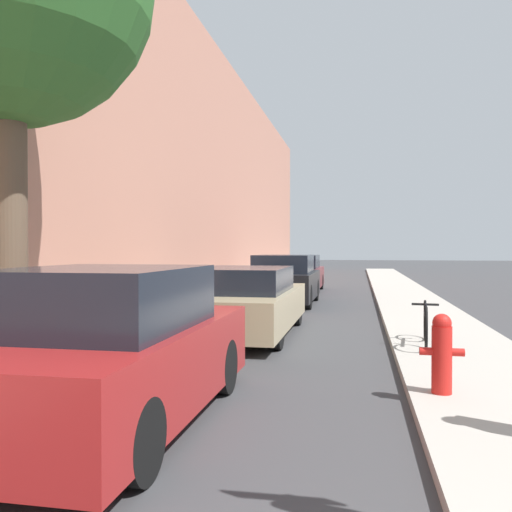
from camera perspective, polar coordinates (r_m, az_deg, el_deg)
The scene contains 10 objects.
ground_plane at distance 15.45m, azimuth 5.79°, elevation -5.39°, with size 120.00×120.00×0.00m, color #3D3D3F.
sidewalk_left at distance 15.97m, azimuth -4.67°, elevation -4.97°, with size 2.00×52.00×0.12m.
sidewalk_right at distance 15.46m, azimuth 16.60°, elevation -5.19°, with size 2.00×52.00×0.12m.
building_facade_left at distance 16.57m, azimuth -9.28°, elevation 11.21°, with size 0.70×52.00×9.32m.
parked_car_red at distance 5.36m, azimuth -15.47°, elevation -9.69°, with size 1.82×3.91×1.50m.
parked_car_champagne at distance 10.39m, azimuth -1.26°, elevation -4.88°, with size 1.88×4.63×1.31m.
parked_car_black at distance 16.00m, azimuth 3.04°, elevation -2.64°, with size 1.82×4.00×1.48m.
parked_car_maroon at distance 20.72m, azimuth 4.52°, elevation -1.95°, with size 1.73×4.09×1.41m.
fire_hydrant at distance 6.16m, azimuth 19.17°, elevation -9.67°, with size 0.46×0.21×0.86m.
bicycle at distance 9.11m, azimuth 17.60°, elevation -6.83°, with size 0.44×1.66×0.68m.
Camera 1 is at (1.37, 0.70, 1.68)m, focal length 37.58 mm.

